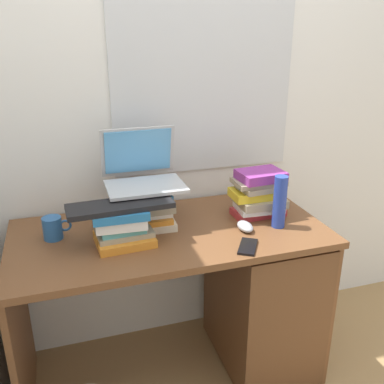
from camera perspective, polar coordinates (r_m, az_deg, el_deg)
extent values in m
plane|color=#9E7A4C|center=(2.33, -2.54, -22.56)|extent=(6.00, 6.00, 0.00)
cube|color=white|center=(2.07, -5.91, 12.48)|extent=(6.00, 0.05, 2.60)
cube|color=silver|center=(2.11, 1.66, 13.49)|extent=(0.90, 0.01, 0.80)
cube|color=brown|center=(1.89, -2.92, -5.52)|extent=(1.36, 0.66, 0.03)
cube|color=brown|center=(2.06, -21.78, -17.40)|extent=(0.02, 0.61, 0.75)
cube|color=brown|center=(2.31, 13.75, -11.77)|extent=(0.02, 0.61, 0.75)
cube|color=brown|center=(2.20, 9.23, -13.33)|extent=(0.41, 0.56, 0.71)
cube|color=beige|center=(1.92, -5.85, -4.14)|extent=(0.24, 0.19, 0.03)
cube|color=orange|center=(1.90, -5.94, -3.40)|extent=(0.20, 0.17, 0.02)
cube|color=white|center=(1.91, -6.46, -2.58)|extent=(0.24, 0.16, 0.02)
cube|color=gray|center=(1.89, -6.20, -1.76)|extent=(0.23, 0.17, 0.04)
cube|color=#2672B2|center=(1.88, -6.43, -0.67)|extent=(0.23, 0.16, 0.03)
cube|color=#8C338C|center=(1.87, -6.41, 0.24)|extent=(0.21, 0.15, 0.03)
cube|color=orange|center=(1.79, -8.93, -6.19)|extent=(0.24, 0.20, 0.03)
cube|color=gray|center=(1.79, -8.99, -5.21)|extent=(0.23, 0.17, 0.02)
cube|color=teal|center=(1.77, -9.25, -4.75)|extent=(0.18, 0.13, 0.02)
cube|color=white|center=(1.75, -9.44, -3.86)|extent=(0.21, 0.15, 0.04)
cube|color=#2672B2|center=(1.75, -9.60, -2.57)|extent=(0.22, 0.19, 0.03)
cube|color=#B22D33|center=(2.04, 8.75, -2.61)|extent=(0.24, 0.13, 0.03)
cube|color=white|center=(2.02, 8.86, -1.99)|extent=(0.22, 0.16, 0.03)
cube|color=gray|center=(2.02, 8.96, -1.09)|extent=(0.22, 0.18, 0.04)
cube|color=yellow|center=(2.00, 8.55, -0.15)|extent=(0.24, 0.14, 0.04)
cube|color=gray|center=(1.99, 8.93, 0.70)|extent=(0.20, 0.16, 0.03)
cube|color=gray|center=(1.99, 8.83, 1.38)|extent=(0.23, 0.14, 0.02)
cube|color=#8C338C|center=(1.98, 9.09, 2.20)|extent=(0.21, 0.17, 0.04)
cube|color=#B7BABF|center=(1.86, -6.20, 0.75)|extent=(0.33, 0.23, 0.01)
cube|color=#B7BABF|center=(1.95, -7.18, 5.40)|extent=(0.33, 0.06, 0.23)
cube|color=#59A5E5|center=(1.95, -7.15, 5.39)|extent=(0.30, 0.05, 0.20)
cube|color=black|center=(1.73, -9.50, -1.83)|extent=(0.43, 0.16, 0.02)
ellipsoid|color=#A5A8AD|center=(1.89, 7.06, -4.55)|extent=(0.06, 0.10, 0.04)
cylinder|color=#265999|center=(1.88, -18.02, -4.58)|extent=(0.08, 0.08, 0.10)
torus|color=#265999|center=(1.88, -16.46, -4.28)|extent=(0.05, 0.01, 0.05)
cylinder|color=#263FA5|center=(1.90, 11.55, -1.29)|extent=(0.06, 0.06, 0.24)
cube|color=black|center=(1.75, 7.42, -7.20)|extent=(0.13, 0.15, 0.01)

